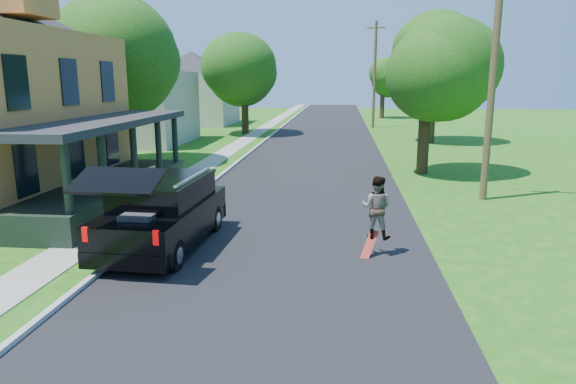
# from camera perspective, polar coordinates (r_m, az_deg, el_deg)

# --- Properties ---
(ground) EXTENTS (140.00, 140.00, 0.00)m
(ground) POSITION_cam_1_polar(r_m,az_deg,el_deg) (12.45, -1.66, -8.79)
(ground) COLOR #1F5210
(ground) RESTS_ON ground
(street) EXTENTS (8.00, 120.00, 0.02)m
(street) POSITION_cam_1_polar(r_m,az_deg,el_deg) (31.86, 3.09, 4.31)
(street) COLOR black
(street) RESTS_ON ground
(curb) EXTENTS (0.15, 120.00, 0.12)m
(curb) POSITION_cam_1_polar(r_m,az_deg,el_deg) (32.31, -4.13, 4.41)
(curb) COLOR #ACACA7
(curb) RESTS_ON ground
(sidewalk) EXTENTS (1.30, 120.00, 0.03)m
(sidewalk) POSITION_cam_1_polar(r_m,az_deg,el_deg) (32.61, -6.82, 4.43)
(sidewalk) COLOR gray
(sidewalk) RESTS_ON ground
(front_walk) EXTENTS (6.50, 1.20, 0.03)m
(front_walk) POSITION_cam_1_polar(r_m,az_deg,el_deg) (21.18, -25.70, -1.09)
(front_walk) COLOR gray
(front_walk) RESTS_ON ground
(neighbor_house_mid) EXTENTS (12.78, 12.78, 8.30)m
(neighbor_house_mid) POSITION_cam_1_polar(r_m,az_deg,el_deg) (38.56, -17.40, 11.44)
(neighbor_house_mid) COLOR #A59D92
(neighbor_house_mid) RESTS_ON ground
(neighbor_house_far) EXTENTS (12.78, 12.78, 8.30)m
(neighbor_house_far) POSITION_cam_1_polar(r_m,az_deg,el_deg) (53.65, -10.59, 11.93)
(neighbor_house_far) COLOR #A59D92
(neighbor_house_far) RESTS_ON ground
(black_suv) EXTENTS (2.32, 5.55, 2.55)m
(black_suv) POSITION_cam_1_polar(r_m,az_deg,el_deg) (14.28, -13.72, -2.25)
(black_suv) COLOR black
(black_suv) RESTS_ON ground
(skateboarder) EXTENTS (0.93, 0.81, 1.64)m
(skateboarder) POSITION_cam_1_polar(r_m,az_deg,el_deg) (13.43, 9.80, -1.68)
(skateboarder) COLOR black
(skateboarder) RESTS_ON ground
(skateboard) EXTENTS (0.50, 0.49, 0.76)m
(skateboard) POSITION_cam_1_polar(r_m,az_deg,el_deg) (13.47, 9.02, -5.95)
(skateboard) COLOR #A71D0E
(skateboard) RESTS_ON ground
(tree_left_mid) EXTENTS (7.42, 7.52, 9.76)m
(tree_left_mid) POSITION_cam_1_polar(r_m,az_deg,el_deg) (29.55, -18.87, 15.23)
(tree_left_mid) COLOR black
(tree_left_mid) RESTS_ON ground
(tree_left_far) EXTENTS (7.15, 7.30, 9.09)m
(tree_left_far) POSITION_cam_1_polar(r_m,az_deg,el_deg) (43.16, -4.93, 14.19)
(tree_left_far) COLOR black
(tree_left_far) RESTS_ON ground
(tree_right_near) EXTENTS (5.82, 6.06, 7.40)m
(tree_right_near) POSITION_cam_1_polar(r_m,az_deg,el_deg) (25.51, 15.17, 12.83)
(tree_right_near) COLOR black
(tree_right_near) RESTS_ON ground
(tree_right_mid) EXTENTS (7.22, 7.36, 9.65)m
(tree_right_mid) POSITION_cam_1_polar(r_m,az_deg,el_deg) (38.27, 15.99, 14.76)
(tree_right_mid) COLOR black
(tree_right_mid) RESTS_ON ground
(tree_right_far) EXTENTS (4.81, 4.55, 7.39)m
(tree_right_far) POSITION_cam_1_polar(r_m,az_deg,el_deg) (61.39, 10.51, 12.78)
(tree_right_far) COLOR black
(tree_right_far) RESTS_ON ground
(utility_pole_near) EXTENTS (1.65, 0.31, 9.17)m
(utility_pole_near) POSITION_cam_1_polar(r_m,az_deg,el_deg) (20.52, 21.84, 12.21)
(utility_pole_near) COLOR #4D3B23
(utility_pole_near) RESTS_ON ground
(utility_pole_far) EXTENTS (1.63, 0.53, 9.65)m
(utility_pole_far) POSITION_cam_1_polar(r_m,az_deg,el_deg) (49.37, 9.60, 12.84)
(utility_pole_far) COLOR #4D3B23
(utility_pole_far) RESTS_ON ground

